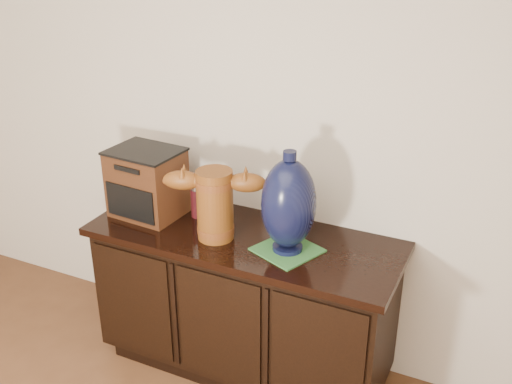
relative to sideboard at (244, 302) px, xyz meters
The scene contains 6 objects.
sideboard is the anchor object (origin of this frame).
terracotta_vessel 0.57m from the sideboard, 146.20° to the right, with size 0.46×0.24×0.33m.
tv_radio 0.75m from the sideboard, behind, with size 0.35×0.29×0.33m.
green_mat 0.44m from the sideboard, 10.25° to the right, with size 0.25×0.25×0.01m, color #2E682F.
lamp_base 0.64m from the sideboard, 10.25° to the right, with size 0.31×0.31×0.46m.
spray_can 0.54m from the sideboard, 165.47° to the left, with size 0.06×0.06×0.17m.
Camera 1 is at (1.09, 0.07, 2.08)m, focal length 42.00 mm.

